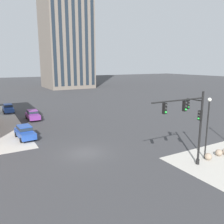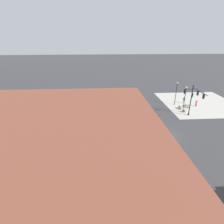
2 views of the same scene
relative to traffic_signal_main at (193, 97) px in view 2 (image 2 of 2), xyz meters
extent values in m
plane|color=#38383A|center=(-7.15, 7.73, -4.57)|extent=(320.00, 320.00, 0.00)
cube|color=#B7B2A8|center=(8.85, -6.77, -4.57)|extent=(20.00, 19.00, 0.02)
cylinder|color=black|center=(1.10, -0.20, -4.32)|extent=(0.32, 0.32, 0.50)
cylinder|color=black|center=(1.10, -0.20, -1.08)|extent=(0.20, 0.20, 6.99)
cylinder|color=black|center=(-1.84, -0.20, 1.84)|extent=(5.87, 0.12, 0.12)
cylinder|color=black|center=(1.10, 0.70, 1.54)|extent=(0.11, 1.80, 0.11)
cube|color=black|center=(-1.16, -0.20, 1.29)|extent=(0.28, 0.28, 0.90)
sphere|color=#282828|center=(-1.16, -0.36, 1.57)|extent=(0.18, 0.18, 0.18)
sphere|color=#282828|center=(-1.16, -0.36, 1.29)|extent=(0.18, 0.18, 0.18)
sphere|color=green|center=(-1.16, -0.36, 1.01)|extent=(0.18, 0.18, 0.18)
cube|color=black|center=(-3.42, -0.20, 1.29)|extent=(0.28, 0.28, 0.90)
sphere|color=#282828|center=(-3.42, -0.36, 1.57)|extent=(0.18, 0.18, 0.18)
sphere|color=#282828|center=(-3.42, -0.36, 1.29)|extent=(0.18, 0.18, 0.18)
sphere|color=green|center=(-3.42, -0.36, 1.01)|extent=(0.18, 0.18, 0.18)
cube|color=black|center=(0.90, -0.20, 0.24)|extent=(0.28, 0.28, 0.90)
sphere|color=#282828|center=(0.74, -0.20, 0.52)|extent=(0.18, 0.18, 0.18)
sphere|color=#282828|center=(0.74, -0.20, 0.24)|extent=(0.18, 0.18, 0.18)
sphere|color=green|center=(0.74, -0.20, -0.04)|extent=(0.18, 0.18, 0.18)
cube|color=black|center=(1.10, 1.50, 0.99)|extent=(0.28, 0.28, 0.90)
sphere|color=#282828|center=(1.10, 1.34, 1.27)|extent=(0.18, 0.18, 0.18)
sphere|color=#282828|center=(1.10, 1.34, 0.99)|extent=(0.18, 0.18, 0.18)
sphere|color=green|center=(1.10, 1.34, 0.71)|extent=(0.18, 0.18, 0.18)
sphere|color=gray|center=(2.82, -0.03, -4.22)|extent=(0.71, 0.71, 0.71)
sphere|color=gray|center=(4.67, 0.10, -4.22)|extent=(0.71, 0.71, 0.71)
sphere|color=gray|center=(5.56, -0.04, -4.22)|extent=(0.71, 0.71, 0.71)
cube|color=#8E6B4C|center=(5.99, -2.10, -4.13)|extent=(1.83, 0.61, 0.10)
cube|color=gray|center=(5.29, -2.15, -4.38)|extent=(0.27, 0.42, 0.39)
cube|color=gray|center=(6.69, -2.05, -4.38)|extent=(0.27, 0.42, 0.39)
cylinder|color=gray|center=(9.03, -2.42, -4.14)|extent=(0.13, 0.13, 0.86)
cylinder|color=gray|center=(8.96, -2.59, -4.14)|extent=(0.13, 0.13, 0.86)
cube|color=green|center=(8.99, -2.51, -3.41)|extent=(0.32, 0.39, 0.61)
cylinder|color=green|center=(9.09, -2.30, -3.38)|extent=(0.09, 0.09, 0.58)
cylinder|color=green|center=(8.90, -2.72, -3.38)|extent=(0.09, 0.09, 0.58)
sphere|color=tan|center=(8.99, -2.51, -2.95)|extent=(0.23, 0.23, 0.23)
cylinder|color=gray|center=(15.65, -11.58, -4.15)|extent=(0.13, 0.13, 0.84)
cylinder|color=gray|center=(15.80, -11.48, -4.15)|extent=(0.13, 0.13, 0.84)
cube|color=green|center=(15.73, -11.53, -3.43)|extent=(0.39, 0.35, 0.60)
cylinder|color=green|center=(15.53, -11.65, -3.40)|extent=(0.09, 0.09, 0.57)
cylinder|color=green|center=(15.92, -11.41, -3.40)|extent=(0.09, 0.09, 0.57)
sphere|color=#997051|center=(15.73, -11.53, -2.99)|extent=(0.23, 0.23, 0.23)
cylinder|color=#232847|center=(6.45, -4.70, -4.15)|extent=(0.13, 0.13, 0.85)
cylinder|color=#232847|center=(6.41, -4.52, -4.15)|extent=(0.13, 0.13, 0.85)
cube|color=red|center=(6.43, -4.61, -3.42)|extent=(0.27, 0.37, 0.60)
cylinder|color=red|center=(6.48, -4.83, -3.39)|extent=(0.09, 0.09, 0.57)
cylinder|color=red|center=(6.38, -4.39, -3.39)|extent=(0.09, 0.09, 0.57)
sphere|color=#997051|center=(6.43, -4.61, -2.97)|extent=(0.23, 0.23, 0.23)
cylinder|color=black|center=(2.85, 0.40, -1.65)|extent=(0.14, 0.14, 5.85)
sphere|color=white|center=(2.85, 0.40, 1.46)|extent=(0.36, 0.36, 0.36)
cylinder|color=black|center=(8.11, 0.32, -1.77)|extent=(0.14, 0.14, 5.61)
sphere|color=white|center=(8.11, 0.32, 1.22)|extent=(0.36, 0.36, 0.36)
cube|color=#7A3389|center=(-8.97, 26.18, -3.87)|extent=(1.79, 4.41, 0.76)
cube|color=#7A3389|center=(-8.97, 26.33, -3.19)|extent=(1.51, 2.12, 0.60)
cube|color=#232D38|center=(-8.97, 26.33, -3.19)|extent=(1.55, 2.21, 0.40)
cylinder|color=black|center=(-8.12, 24.83, -4.25)|extent=(0.22, 0.64, 0.64)
cylinder|color=black|center=(-9.79, 24.81, -4.25)|extent=(0.22, 0.64, 0.64)
cylinder|color=black|center=(-8.14, 27.55, -4.25)|extent=(0.22, 0.64, 0.64)
cylinder|color=black|center=(-9.81, 27.54, -4.25)|extent=(0.22, 0.64, 0.64)
cube|color=#23479E|center=(-11.88, 16.07, -3.87)|extent=(2.11, 4.53, 0.76)
cube|color=#23479E|center=(-11.89, 16.22, -3.19)|extent=(1.66, 2.23, 0.60)
cube|color=#232D38|center=(-11.89, 16.22, -3.19)|extent=(1.70, 2.32, 0.40)
cylinder|color=black|center=(-10.94, 14.77, -4.25)|extent=(0.27, 0.66, 0.64)
cylinder|color=black|center=(-12.60, 14.64, -4.25)|extent=(0.27, 0.66, 0.64)
cylinder|color=black|center=(-11.16, 17.49, -4.25)|extent=(0.27, 0.66, 0.64)
cylinder|color=black|center=(-12.82, 17.36, -4.25)|extent=(0.27, 0.66, 0.64)
cube|color=#23479E|center=(-11.98, 34.85, -3.87)|extent=(1.76, 4.40, 0.76)
cylinder|color=black|center=(-11.14, 33.49, -4.25)|extent=(0.22, 0.64, 0.64)
cylinder|color=black|center=(-12.81, 33.48, -4.25)|extent=(0.22, 0.64, 0.64)
cube|color=brown|center=(-25.54, 23.90, 0.75)|extent=(18.78, 16.35, 10.65)
cube|color=brown|center=(-25.54, 23.90, 6.38)|extent=(19.16, 16.67, 0.60)
cube|color=beige|center=(-25.54, 15.61, -1.55)|extent=(17.84, 0.24, 0.70)
cube|color=#1E2833|center=(-27.88, 15.69, 0.75)|extent=(1.10, 0.08, 1.50)
cube|color=#1E2833|center=(-23.19, 15.69, 0.75)|extent=(1.10, 0.08, 1.50)
cube|color=#1E2833|center=(-18.49, 15.69, 0.75)|extent=(1.10, 0.08, 1.50)
cube|color=#1E2833|center=(-27.88, 15.69, 4.30)|extent=(1.10, 0.08, 1.50)
cube|color=#1E2833|center=(-23.19, 15.69, 4.30)|extent=(1.10, 0.08, 1.50)
cube|color=#1E2833|center=(-18.49, 15.69, 4.30)|extent=(1.10, 0.08, 1.50)
camera|label=1|loc=(-16.13, -13.90, 4.79)|focal=36.76mm
camera|label=2|loc=(-36.20, 19.78, 12.11)|focal=29.54mm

